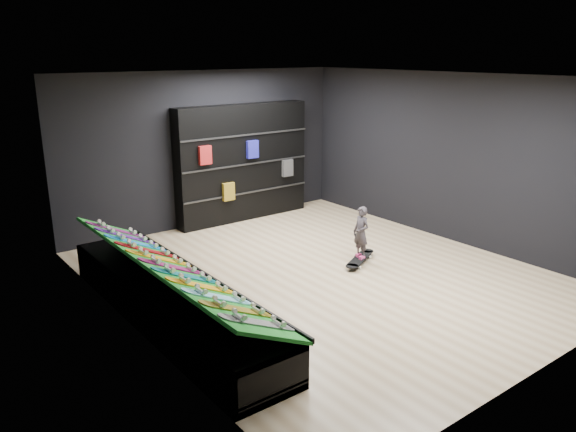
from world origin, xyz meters
TOP-DOWN VIEW (x-y plane):
  - floor at (0.00, 0.00)m, footprint 6.00×7.00m
  - ceiling at (0.00, 0.00)m, footprint 6.00×7.00m
  - wall_back at (0.00, 3.50)m, footprint 6.00×0.02m
  - wall_front at (0.00, -3.50)m, footprint 6.00×0.02m
  - wall_left at (-3.00, 0.00)m, footprint 0.02×7.00m
  - wall_right at (3.00, 0.00)m, footprint 0.02×7.00m
  - display_rack at (-2.55, 0.00)m, footprint 0.90×4.50m
  - turf_ramp at (-2.50, 0.00)m, footprint 0.92×4.50m
  - back_shelving at (0.73, 3.32)m, footprint 2.92×0.34m
  - floor_skateboard at (0.84, 0.01)m, footprint 0.97×0.64m
  - child at (0.84, 0.01)m, footprint 0.15×0.20m
  - display_board_0 at (-2.49, -1.90)m, footprint 0.93×0.22m
  - display_board_1 at (-2.49, -1.52)m, footprint 0.93×0.22m
  - display_board_2 at (-2.49, -1.14)m, footprint 0.93×0.22m
  - display_board_3 at (-2.49, -0.76)m, footprint 0.93×0.22m
  - display_board_4 at (-2.49, -0.38)m, footprint 0.93×0.22m
  - display_board_5 at (-2.49, 0.00)m, footprint 0.93×0.22m
  - display_board_6 at (-2.49, 0.38)m, footprint 0.93×0.22m
  - display_board_7 at (-2.49, 0.76)m, footprint 0.93×0.22m
  - display_board_8 at (-2.49, 1.14)m, footprint 0.93×0.22m
  - display_board_9 at (-2.49, 1.52)m, footprint 0.93×0.22m
  - display_board_10 at (-2.49, 1.90)m, footprint 0.93×0.22m

SIDE VIEW (x-z plane):
  - floor at x=0.00m, z-range -0.01..0.01m
  - floor_skateboard at x=0.84m, z-range 0.00..0.09m
  - display_rack at x=-2.55m, z-range 0.00..0.50m
  - child at x=0.84m, z-range 0.09..0.61m
  - turf_ramp at x=-2.50m, z-range 0.48..0.94m
  - display_board_0 at x=-2.49m, z-range 0.49..0.99m
  - display_board_1 at x=-2.49m, z-range 0.49..0.99m
  - display_board_2 at x=-2.49m, z-range 0.49..0.99m
  - display_board_3 at x=-2.49m, z-range 0.49..0.99m
  - display_board_4 at x=-2.49m, z-range 0.49..0.99m
  - display_board_5 at x=-2.49m, z-range 0.49..0.99m
  - display_board_6 at x=-2.49m, z-range 0.49..0.99m
  - display_board_7 at x=-2.49m, z-range 0.49..0.99m
  - display_board_8 at x=-2.49m, z-range 0.49..0.99m
  - display_board_9 at x=-2.49m, z-range 0.49..0.99m
  - display_board_10 at x=-2.49m, z-range 0.49..0.99m
  - back_shelving at x=0.73m, z-range 0.00..2.34m
  - wall_back at x=0.00m, z-range 0.00..3.00m
  - wall_front at x=0.00m, z-range 0.00..3.00m
  - wall_left at x=-3.00m, z-range 0.00..3.00m
  - wall_right at x=3.00m, z-range 0.00..3.00m
  - ceiling at x=0.00m, z-range 3.00..3.00m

